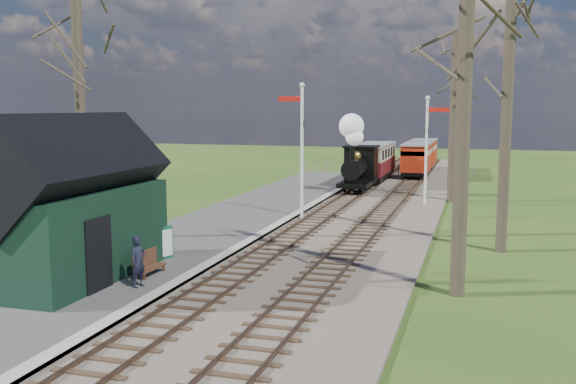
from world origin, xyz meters
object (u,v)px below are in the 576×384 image
semaphore_far (428,142)px  bench (147,264)px  red_carriage_b (423,154)px  station_shed (71,207)px  coach (374,160)px  red_carriage_a (417,159)px  sign_board (164,243)px  person (138,261)px  semaphore_near (300,141)px  locomotive (357,158)px

semaphore_far → bench: bearing=-111.4°
red_carriage_b → station_shed: bearing=-100.6°
coach → bench: size_ratio=5.69×
red_carriage_a → red_carriage_b: (0.00, 5.50, 0.00)m
sign_board → person: size_ratio=0.75×
station_shed → sign_board: station_shed is taller
semaphore_near → red_carriage_b: semaphore_near is taller
coach → red_carriage_b: size_ratio=1.54×
coach → person: (-1.95, -28.31, -0.63)m
semaphore_near → semaphore_far: 7.91m
coach → sign_board: (-2.81, -25.18, -0.81)m
station_shed → sign_board: size_ratio=5.89×
semaphore_far → red_carriage_a: (-1.77, 13.25, -1.94)m
semaphore_near → bench: bearing=-98.1°
locomotive → red_carriage_a: locomotive is taller
coach → red_carriage_a: 4.22m
semaphore_near → person: (-1.18, -12.38, -2.71)m
coach → person: coach is taller
station_shed → bench: (1.94, 0.83, -1.73)m
red_carriage_a → sign_board: 29.02m
coach → red_carriage_a: size_ratio=1.54×
station_shed → red_carriage_a: (6.90, 31.25, -0.86)m
semaphore_near → red_carriage_b: (3.37, 24.75, -2.21)m
semaphore_near → sign_board: (-2.05, -9.25, -2.89)m
station_shed → red_carriage_a: bearing=77.6°
station_shed → semaphore_far: semaphore_far is taller
station_shed → coach: (4.30, 27.93, -0.72)m
red_carriage_a → person: size_ratio=3.33×
red_carriage_a → coach: bearing=-128.1°
station_shed → coach: 28.27m
station_shed → semaphore_near: size_ratio=1.01×
station_shed → locomotive: bearing=78.9°
red_carriage_b → bench: size_ratio=3.70×
coach → red_carriage_a: (2.60, 3.32, -0.13)m
bench → person: person is taller
station_shed → bench: bearing=23.2°
locomotive → red_carriage_b: bearing=80.0°
semaphore_far → red_carriage_b: semaphore_far is taller
semaphore_near → coach: size_ratio=0.85×
semaphore_far → red_carriage_b: bearing=95.4°
station_shed → person: station_shed is taller
semaphore_far → red_carriage_b: 18.93m
locomotive → red_carriage_a: size_ratio=0.96×
person → locomotive: bearing=5.3°
semaphore_near → coach: 16.08m
semaphore_far → coach: semaphore_far is taller
red_carriage_a → sign_board: size_ratio=4.46×
semaphore_near → coach: bearing=87.2°
semaphore_near → person: semaphore_near is taller
red_carriage_b → red_carriage_a: bearing=-90.0°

